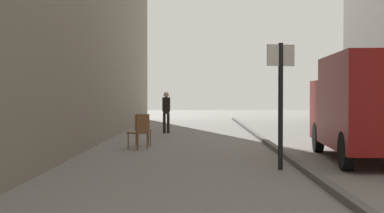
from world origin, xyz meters
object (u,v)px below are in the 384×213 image
object	(u,v)px
pedestrian_main_foreground	(166,109)
delivery_van	(370,105)
cafe_chair_by_doorway	(140,130)
cafe_chair_near_window	(143,127)
street_sign_post	(281,95)

from	to	relation	value
pedestrian_main_foreground	delivery_van	bearing A→B (deg)	-45.58
cafe_chair_by_doorway	pedestrian_main_foreground	bearing A→B (deg)	37.74
delivery_van	pedestrian_main_foreground	bearing A→B (deg)	122.73
delivery_van	cafe_chair_by_doorway	world-z (taller)	delivery_van
cafe_chair_by_doorway	delivery_van	bearing A→B (deg)	-73.72
pedestrian_main_foreground	cafe_chair_by_doorway	world-z (taller)	pedestrian_main_foreground
cafe_chair_near_window	cafe_chair_by_doorway	xyz separation A→B (m)	(0.04, -1.28, 0.00)
cafe_chair_near_window	cafe_chair_by_doorway	size ratio (longest dim) A/B	1.00
delivery_van	cafe_chair_near_window	bearing A→B (deg)	148.79
delivery_van	street_sign_post	xyz separation A→B (m)	(-2.30, -1.60, 0.24)
pedestrian_main_foreground	delivery_van	xyz separation A→B (m)	(5.23, -9.21, 0.36)
pedestrian_main_foreground	street_sign_post	size ratio (longest dim) A/B	0.63
delivery_van	cafe_chair_by_doorway	bearing A→B (deg)	158.42
pedestrian_main_foreground	cafe_chair_near_window	distance (m)	5.38
delivery_van	cafe_chair_by_doorway	xyz separation A→B (m)	(-5.61, 2.58, -0.76)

